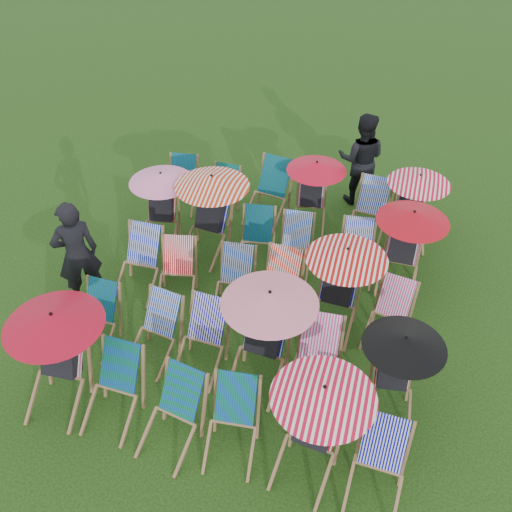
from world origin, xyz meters
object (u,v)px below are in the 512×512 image
(deckchair_0, at_px, (56,358))
(deckchair_5, at_px, (378,470))
(person_left, at_px, (77,254))
(person_rear, at_px, (361,159))
(deckchair_29, at_px, (412,208))

(deckchair_0, xyz_separation_m, deckchair_5, (3.94, -0.22, -0.29))
(person_left, relative_size, person_rear, 1.00)
(deckchair_0, height_order, deckchair_29, deckchair_0)
(deckchair_0, distance_m, deckchair_5, 3.95)
(person_rear, bearing_deg, deckchair_5, 97.23)
(deckchair_0, bearing_deg, deckchair_5, -5.91)
(person_left, bearing_deg, deckchair_0, 67.50)
(deckchair_29, bearing_deg, person_left, -157.79)
(deckchair_0, distance_m, deckchair_29, 6.01)
(deckchair_5, relative_size, person_left, 0.51)
(deckchair_5, height_order, person_left, person_left)
(deckchair_0, bearing_deg, person_rear, 59.23)
(deckchair_5, distance_m, deckchair_29, 4.77)
(deckchair_5, distance_m, person_left, 4.98)
(deckchair_5, bearing_deg, person_left, 160.67)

